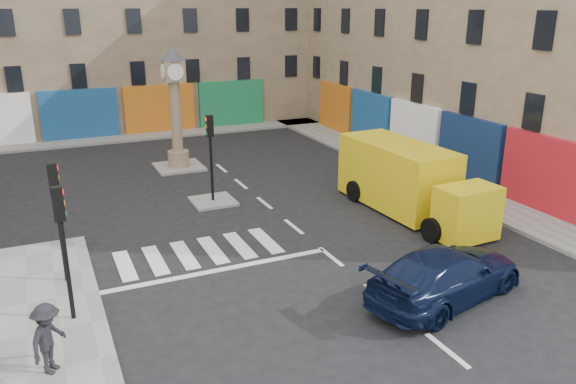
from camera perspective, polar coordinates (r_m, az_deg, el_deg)
ground at (r=18.47m, az=5.88°, el=-7.77°), size 120.00×120.00×0.00m
sidewalk_right at (r=30.80m, az=10.61°, el=2.96°), size 2.60×30.00×0.15m
sidewalk_far at (r=37.58m, az=-17.01°, el=5.25°), size 32.00×2.40×0.15m
island_near at (r=24.53m, az=-7.62°, el=-0.93°), size 1.80×1.80×0.12m
island_far at (r=30.08m, az=-11.00°, el=2.53°), size 2.40×2.40×0.12m
building_right at (r=33.77m, az=20.68°, el=17.10°), size 10.00×30.00×16.00m
building_far at (r=42.48m, az=-19.29°, el=17.97°), size 32.00×10.00×17.00m
traffic_light_left_near at (r=15.45m, az=-21.96°, el=-3.85°), size 0.28×0.22×3.70m
traffic_light_left_far at (r=17.71m, az=-22.43°, el=-1.12°), size 0.28×0.22×3.70m
traffic_light_island at (r=23.82m, az=-7.88°, el=4.82°), size 0.28×0.22×3.70m
clock_pillar at (r=29.33m, az=-11.42°, el=9.09°), size 1.20×1.20×6.10m
navy_sedan at (r=16.93m, az=15.78°, el=-8.04°), size 5.73×3.41×1.56m
yellow_van at (r=23.31m, az=12.09°, el=1.14°), size 2.82×7.63×2.74m
pedestrian_dark at (r=14.11m, az=-23.18°, el=-13.51°), size 1.16×1.27×1.71m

